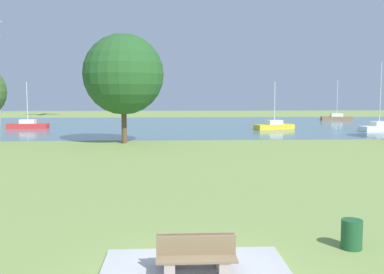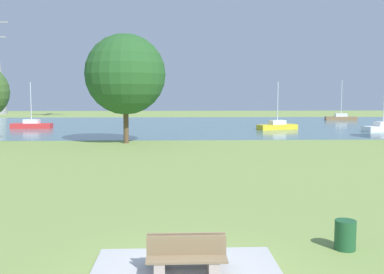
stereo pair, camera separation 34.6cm
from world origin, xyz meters
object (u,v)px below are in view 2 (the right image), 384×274
sailboat_white (383,127)px  sailboat_red (32,125)px  litter_bin (345,235)px  sailboat_yellow (277,126)px  tree_east_near (125,74)px  bench_facing_water (186,252)px  sailboat_brown (341,118)px  bench_facing_inland (187,261)px

sailboat_white → sailboat_red: bearing=171.5°
litter_bin → sailboat_white: bearing=63.3°
sailboat_yellow → sailboat_white: bearing=-15.3°
sailboat_yellow → tree_east_near: 21.98m
bench_facing_water → sailboat_brown: (26.16, 59.36, -0.01)m
sailboat_yellow → bench_facing_inland: bearing=-105.7°
bench_facing_inland → sailboat_yellow: (11.78, 42.02, -0.02)m
sailboat_brown → litter_bin: bearing=-110.6°
bench_facing_inland → sailboat_brown: bearing=66.4°
litter_bin → sailboat_yellow: bearing=79.5°
sailboat_white → tree_east_near: tree_east_near is taller
bench_facing_water → sailboat_brown: 64.87m
bench_facing_inland → sailboat_brown: sailboat_brown is taller
sailboat_yellow → sailboat_brown: 22.94m
bench_facing_water → sailboat_red: size_ratio=0.32×
sailboat_brown → tree_east_near: bearing=-134.0°
bench_facing_water → sailboat_white: 44.78m
sailboat_brown → tree_east_near: 44.39m
sailboat_yellow → tree_east_near: (-16.21, -13.84, 5.38)m
litter_bin → sailboat_red: size_ratio=0.14×
sailboat_yellow → tree_east_near: size_ratio=0.61×
litter_bin → sailboat_yellow: (7.48, 40.15, 0.05)m
bench_facing_water → bench_facing_inland: 0.54m
sailboat_white → sailboat_red: 41.21m
bench_facing_water → bench_facing_inland: same height
litter_bin → sailboat_white: size_ratio=0.10×
litter_bin → sailboat_brown: 62.01m
sailboat_yellow → sailboat_red: bearing=174.2°
sailboat_white → bench_facing_inland: bearing=-120.6°
tree_east_near → sailboat_yellow: bearing=40.5°
sailboat_yellow → sailboat_brown: bearing=51.2°
bench_facing_inland → bench_facing_water: bearing=90.0°
sailboat_brown → sailboat_red: 46.37m
bench_facing_water → sailboat_brown: sailboat_brown is taller
sailboat_red → sailboat_white: bearing=-8.5°
bench_facing_inland → tree_east_near: size_ratio=0.20×
litter_bin → tree_east_near: bearing=108.4°
bench_facing_inland → sailboat_white: sailboat_white is taller
bench_facing_water → sailboat_red: (-17.76, 44.50, -0.02)m
bench_facing_water → litter_bin: (4.31, 1.33, -0.07)m
bench_facing_water → sailboat_red: sailboat_red is taller
bench_facing_inland → tree_east_near: bearing=98.9°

